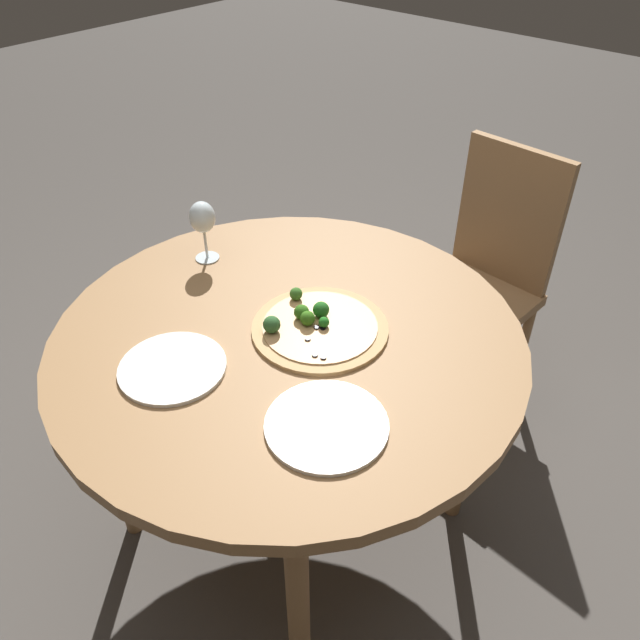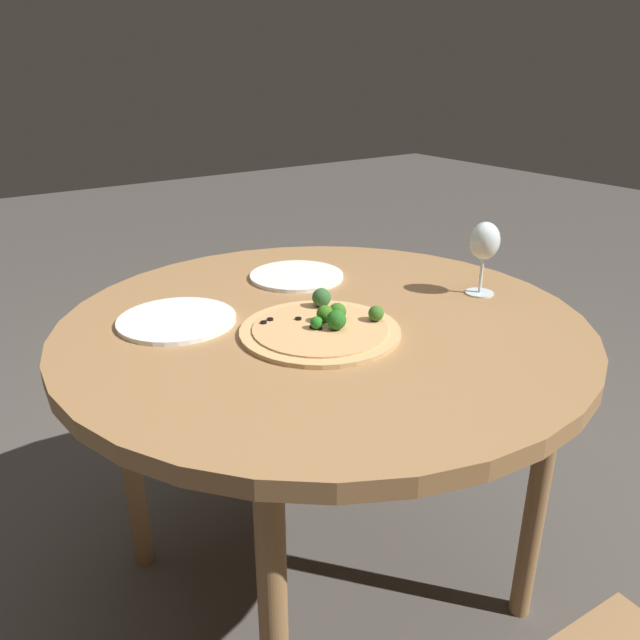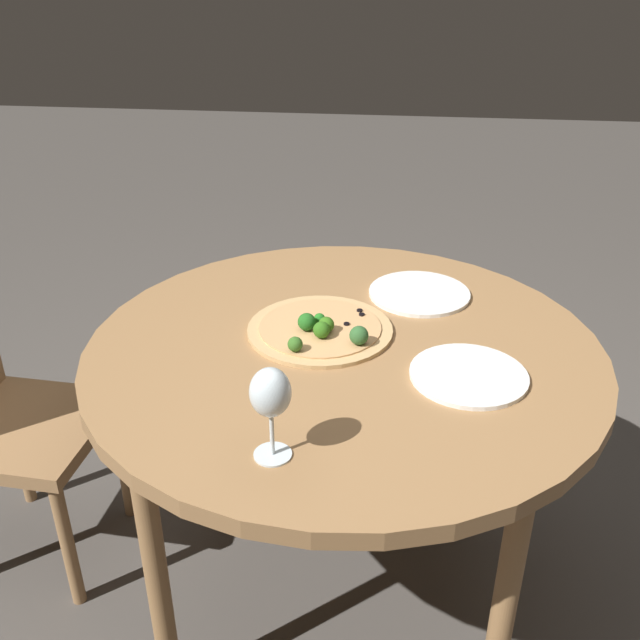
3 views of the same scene
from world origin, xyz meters
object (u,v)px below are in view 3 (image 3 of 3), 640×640
wine_glass (270,395)px  plate_near (469,375)px  plate_far (419,293)px  pizza (321,329)px

wine_glass → plate_near: (0.30, -0.36, -0.12)m
plate_far → pizza: bearing=135.2°
wine_glass → plate_near: bearing=-50.3°
wine_glass → plate_far: 0.74m
plate_near → wine_glass: bearing=129.7°
pizza → plate_far: (0.23, -0.23, -0.01)m
wine_glass → plate_far: wine_glass is taller
wine_glass → pizza: bearing=-4.2°
pizza → plate_far: pizza is taller
plate_near → plate_far: bearing=14.8°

